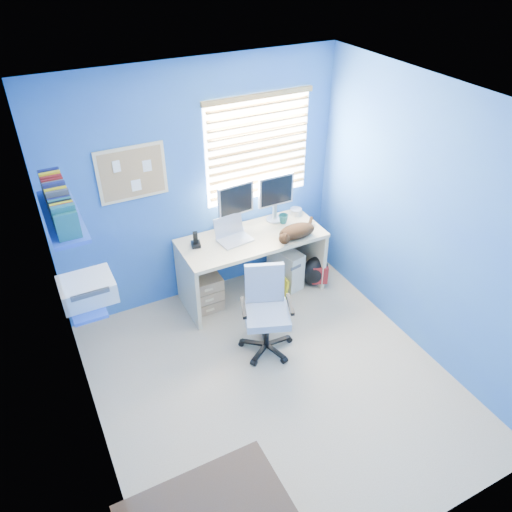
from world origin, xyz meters
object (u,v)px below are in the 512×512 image
laptop (235,231)px  tower_pc (285,266)px  desk (252,266)px  cat (297,231)px  office_chair (266,321)px

laptop → tower_pc: (0.61, -0.02, -0.62)m
laptop → desk: bearing=-12.6°
laptop → tower_pc: size_ratio=0.73×
cat → desk: bearing=130.1°
laptop → office_chair: laptop is taller
tower_pc → office_chair: size_ratio=0.53×
cat → office_chair: size_ratio=0.47×
desk → laptop: laptop is taller
laptop → cat: size_ratio=0.82×
desk → laptop: (-0.19, 0.02, 0.48)m
laptop → tower_pc: bearing=-9.0°
desk → office_chair: size_ratio=1.78×
laptop → cat: laptop is taller
desk → tower_pc: 0.45m
laptop → cat: (0.60, -0.23, -0.04)m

